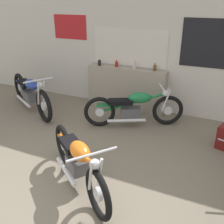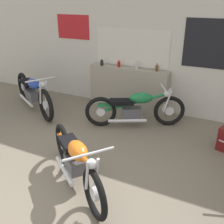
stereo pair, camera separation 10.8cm
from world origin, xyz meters
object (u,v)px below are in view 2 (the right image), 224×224
Objects in this scene: bottle_leftmost at (102,62)px; motorcycle_orange at (76,160)px; bottle_right_center at (157,68)px; motorcycle_blue at (33,92)px; bottle_left_center at (119,64)px; motorcycle_green at (135,108)px; bottle_center at (137,65)px.

motorcycle_orange is at bearing -68.61° from bottle_leftmost.
bottle_right_center is 0.08× the size of motorcycle_blue.
bottle_leftmost is 0.42m from bottle_left_center.
bottle_right_center is at bearing 80.19° from motorcycle_green.
bottle_leftmost is at bearing 146.78° from motorcycle_green.
bottle_leftmost is 0.09× the size of motorcycle_green.
bottle_leftmost is 1.55m from motorcycle_green.
bottle_leftmost reaches higher than motorcycle_orange.
bottle_right_center reaches higher than motorcycle_orange.
bottle_center is 3.02m from motorcycle_orange.
bottle_leftmost is at bearing -172.42° from bottle_left_center.
bottle_right_center is 2.90m from motorcycle_blue.
bottle_left_center is at bearing 179.72° from bottle_center.
bottle_left_center is 0.98× the size of bottle_right_center.
bottle_leftmost is 1.03× the size of bottle_left_center.
motorcycle_blue is (-1.29, -1.02, -0.62)m from bottle_leftmost.
motorcycle_blue is at bearing -153.49° from bottle_center.
bottle_left_center is (0.42, 0.06, -0.00)m from bottle_leftmost.
bottle_left_center is 0.86× the size of bottle_center.
motorcycle_orange is at bearing -76.37° from bottle_left_center.
bottle_center is at bearing 26.51° from motorcycle_blue.
motorcycle_green is at bearing -99.81° from bottle_right_center.
motorcycle_blue is at bearing -147.83° from bottle_left_center.
bottle_left_center is at bearing -178.57° from bottle_right_center.
motorcycle_blue is at bearing 142.40° from motorcycle_orange.
motorcycle_blue is at bearing -141.72° from bottle_leftmost.
bottle_leftmost is at bearing -176.62° from bottle_right_center.
bottle_leftmost is 0.08× the size of motorcycle_blue.
motorcycle_blue is (-2.62, -1.10, -0.62)m from bottle_right_center.
bottle_leftmost is at bearing 38.28° from motorcycle_blue.
bottle_center is at bearing -0.28° from bottle_left_center.
motorcycle_orange is at bearing -93.74° from bottle_right_center.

